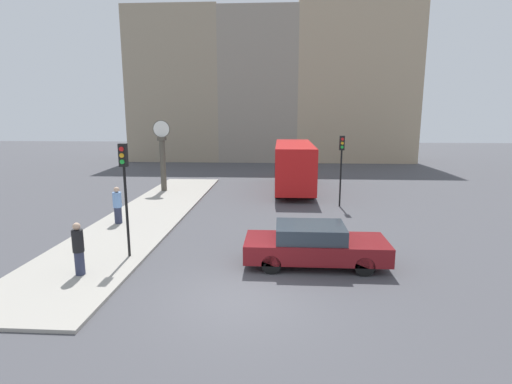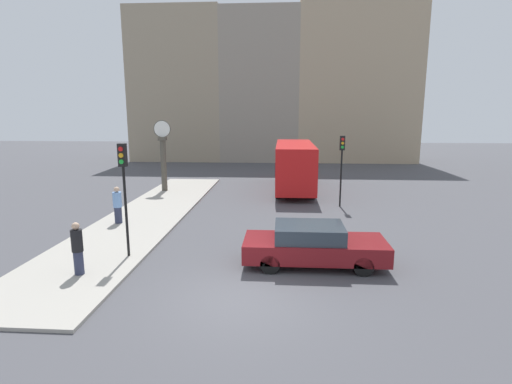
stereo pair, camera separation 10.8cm
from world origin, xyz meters
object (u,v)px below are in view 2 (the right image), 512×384
object	(u,v)px
traffic_light_near	(124,177)
pedestrian_black_jacket	(78,248)
sedan_car	(313,245)
traffic_light_far	(342,156)
street_clock	(163,157)
pedestrian_blue_stripe	(118,205)
bus_distant	(294,164)

from	to	relation	value
traffic_light_near	pedestrian_black_jacket	world-z (taller)	traffic_light_near
sedan_car	traffic_light_far	world-z (taller)	traffic_light_far
street_clock	pedestrian_black_jacket	bearing A→B (deg)	-84.38
traffic_light_far	pedestrian_blue_stripe	size ratio (longest dim) A/B	2.30
bus_distant	pedestrian_blue_stripe	world-z (taller)	bus_distant
traffic_light_near	street_clock	size ratio (longest dim) A/B	0.87
pedestrian_black_jacket	pedestrian_blue_stripe	bearing A→B (deg)	101.36
sedan_car	bus_distant	size ratio (longest dim) A/B	0.55
bus_distant	traffic_light_far	world-z (taller)	traffic_light_far
traffic_light_far	pedestrian_black_jacket	world-z (taller)	traffic_light_far
traffic_light_near	bus_distant	bearing A→B (deg)	64.99
sedan_car	pedestrian_blue_stripe	world-z (taller)	pedestrian_blue_stripe
sedan_car	bus_distant	bearing A→B (deg)	91.18
sedan_car	pedestrian_blue_stripe	size ratio (longest dim) A/B	2.81
traffic_light_far	pedestrian_black_jacket	xyz separation A→B (m)	(-9.30, -10.15, -1.79)
traffic_light_near	street_clock	bearing A→B (deg)	100.66
traffic_light_far	pedestrian_black_jacket	size ratio (longest dim) A/B	2.32
sedan_car	traffic_light_far	bearing A→B (deg)	76.43
sedan_car	street_clock	bearing A→B (deg)	125.58
traffic_light_near	sedan_car	bearing A→B (deg)	-1.37
sedan_car	traffic_light_near	xyz separation A→B (m)	(-6.32, 0.15, 2.18)
street_clock	pedestrian_black_jacket	size ratio (longest dim) A/B	2.71
sedan_car	pedestrian_blue_stripe	bearing A→B (deg)	153.15
traffic_light_near	traffic_light_far	size ratio (longest dim) A/B	1.02
traffic_light_near	pedestrian_blue_stripe	world-z (taller)	traffic_light_near
traffic_light_near	traffic_light_far	world-z (taller)	traffic_light_near
pedestrian_black_jacket	pedestrian_blue_stripe	world-z (taller)	pedestrian_blue_stripe
sedan_car	traffic_light_near	bearing A→B (deg)	178.63
sedan_car	bus_distant	distance (m)	13.17
traffic_light_far	traffic_light_near	bearing A→B (deg)	-134.77
street_clock	traffic_light_far	bearing A→B (deg)	-17.36
bus_distant	street_clock	xyz separation A→B (m)	(-8.27, -1.18, 0.53)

